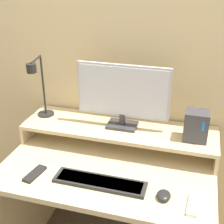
{
  "coord_description": "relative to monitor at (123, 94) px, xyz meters",
  "views": [
    {
      "loc": [
        0.41,
        -0.99,
        1.74
      ],
      "look_at": [
        0.01,
        0.4,
        1.05
      ],
      "focal_mm": 50.0,
      "sensor_mm": 36.0,
      "label": 1
    }
  ],
  "objects": [
    {
      "name": "wall_back",
      "position": [
        -0.02,
        0.18,
        0.17
      ],
      "size": [
        6.0,
        0.05,
        2.5
      ],
      "color": "beige",
      "rests_on": "ground_plane"
    },
    {
      "name": "desk",
      "position": [
        -0.02,
        -0.21,
        -0.55
      ],
      "size": [
        1.13,
        0.73,
        0.76
      ],
      "color": "beige",
      "rests_on": "ground_plane"
    },
    {
      "name": "monitor_shelf",
      "position": [
        -0.02,
        -0.01,
        -0.22
      ],
      "size": [
        1.13,
        0.32,
        0.12
      ],
      "color": "beige",
      "rests_on": "desk"
    },
    {
      "name": "monitor",
      "position": [
        0.0,
        0.0,
        0.0
      ],
      "size": [
        0.53,
        0.12,
        0.37
      ],
      "color": "#38383D",
      "rests_on": "monitor_shelf"
    },
    {
      "name": "desk_lamp",
      "position": [
        -0.49,
        -0.05,
        0.0
      ],
      "size": [
        0.1,
        0.23,
        0.39
      ],
      "color": "black",
      "rests_on": "monitor_shelf"
    },
    {
      "name": "router_dock",
      "position": [
        0.41,
        -0.03,
        -0.12
      ],
      "size": [
        0.13,
        0.11,
        0.16
      ],
      "color": "#3D3D42",
      "rests_on": "monitor_shelf"
    },
    {
      "name": "keyboard",
      "position": [
        -0.01,
        -0.39,
        -0.31
      ],
      "size": [
        0.46,
        0.11,
        0.02
      ],
      "color": "#282828",
      "rests_on": "desk"
    },
    {
      "name": "mouse",
      "position": [
        0.3,
        -0.41,
        -0.31
      ],
      "size": [
        0.07,
        0.08,
        0.03
      ],
      "color": "black",
      "rests_on": "desk"
    },
    {
      "name": "remote_control",
      "position": [
        -0.36,
        -0.42,
        -0.32
      ],
      "size": [
        0.07,
        0.15,
        0.02
      ],
      "color": "black",
      "rests_on": "desk"
    },
    {
      "name": "remote_secondary",
      "position": [
        0.44,
        -0.43,
        -0.32
      ],
      "size": [
        0.06,
        0.14,
        0.02
      ],
      "color": "white",
      "rests_on": "desk"
    }
  ]
}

